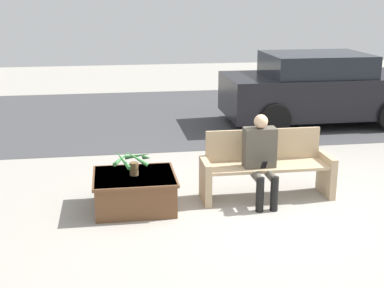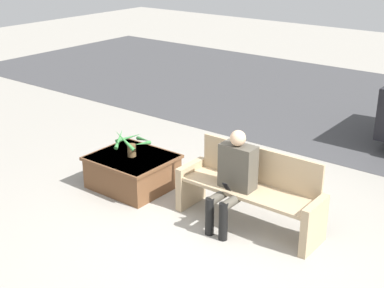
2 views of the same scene
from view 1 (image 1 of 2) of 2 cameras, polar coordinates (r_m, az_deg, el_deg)
The scene contains 7 objects.
ground_plane at distance 6.85m, azimuth 8.77°, elevation -7.65°, with size 30.00×30.00×0.00m, color #9E998E.
road_surface at distance 12.42m, azimuth 0.51°, elevation 3.26°, with size 20.00×6.00×0.01m, color #424244.
bench at distance 7.35m, azimuth 7.90°, elevation -2.36°, with size 1.79×0.51×0.91m.
person_seated at distance 7.08m, azimuth 7.38°, elevation -1.16°, with size 0.42×0.58×1.19m.
planter_box at distance 6.99m, azimuth -6.13°, elevation -4.92°, with size 1.06×0.93×0.45m.
potted_plant at distance 6.87m, azimuth -6.28°, elevation -1.81°, with size 0.52×0.51×0.41m.
parked_car at distance 11.71m, azimuth 13.29°, elevation 5.74°, with size 4.00×1.98×1.49m.
Camera 1 is at (-1.98, -5.97, 2.71)m, focal length 50.00 mm.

